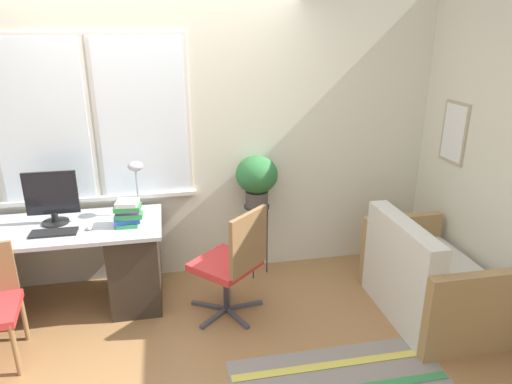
% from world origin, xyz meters
% --- Properties ---
extents(ground_plane, '(14.00, 14.00, 0.00)m').
position_xyz_m(ground_plane, '(0.00, 0.00, 0.00)').
color(ground_plane, '#9E7042').
extents(wall_back_with_window, '(9.00, 0.12, 2.70)m').
position_xyz_m(wall_back_with_window, '(-0.03, 0.81, 1.36)').
color(wall_back_with_window, beige).
rests_on(wall_back_with_window, ground_plane).
extents(wall_right_with_picture, '(0.08, 9.00, 2.70)m').
position_xyz_m(wall_right_with_picture, '(2.59, 0.00, 1.35)').
color(wall_right_with_picture, beige).
rests_on(wall_right_with_picture, ground_plane).
extents(desk, '(1.80, 0.73, 0.75)m').
position_xyz_m(desk, '(-0.91, 0.36, 0.39)').
color(desk, '#B2B7BC').
rests_on(desk, ground_plane).
extents(monitor, '(0.41, 0.21, 0.44)m').
position_xyz_m(monitor, '(-0.87, 0.45, 0.96)').
color(monitor, black).
rests_on(monitor, desk).
extents(keyboard, '(0.35, 0.14, 0.02)m').
position_xyz_m(keyboard, '(-0.84, 0.23, 0.75)').
color(keyboard, black).
rests_on(keyboard, desk).
extents(mouse, '(0.04, 0.07, 0.04)m').
position_xyz_m(mouse, '(-0.57, 0.26, 0.76)').
color(mouse, silver).
rests_on(mouse, desk).
extents(desk_lamp, '(0.14, 0.14, 0.47)m').
position_xyz_m(desk_lamp, '(-0.20, 0.50, 1.10)').
color(desk_lamp, '#ADADB2').
rests_on(desk_lamp, desk).
extents(book_stack, '(0.24, 0.19, 0.21)m').
position_xyz_m(book_stack, '(-0.27, 0.28, 0.86)').
color(book_stack, green).
rests_on(book_stack, desk).
extents(office_chair_swivel, '(0.66, 0.66, 0.95)m').
position_xyz_m(office_chair_swivel, '(0.53, -0.02, 0.49)').
color(office_chair_swivel, '#47474C').
rests_on(office_chair_swivel, ground_plane).
extents(couch_loveseat, '(0.74, 1.16, 0.84)m').
position_xyz_m(couch_loveseat, '(2.09, -0.31, 0.30)').
color(couch_loveseat, silver).
rests_on(couch_loveseat, ground_plane).
extents(plant_stand, '(0.24, 0.24, 0.71)m').
position_xyz_m(plant_stand, '(0.85, 0.60, 0.61)').
color(plant_stand, '#333338').
rests_on(plant_stand, ground_plane).
extents(potted_plant, '(0.38, 0.38, 0.47)m').
position_xyz_m(potted_plant, '(0.85, 0.60, 0.99)').
color(potted_plant, '#514C47').
rests_on(potted_plant, plant_stand).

